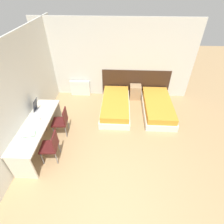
# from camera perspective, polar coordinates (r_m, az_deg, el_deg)

# --- Properties ---
(ground_plane) EXTENTS (20.00, 20.00, 0.00)m
(ground_plane) POSITION_cam_1_polar(r_m,az_deg,el_deg) (4.09, -1.78, -26.24)
(ground_plane) COLOR tan
(wall_back) EXTENTS (5.36, 0.05, 2.70)m
(wall_back) POSITION_cam_1_polar(r_m,az_deg,el_deg) (6.22, 0.91, 16.51)
(wall_back) COLOR silver
(wall_back) RESTS_ON ground_plane
(wall_left) EXTENTS (0.05, 5.01, 2.70)m
(wall_left) POSITION_cam_1_polar(r_m,az_deg,el_deg) (5.02, -26.31, 6.51)
(wall_left) COLOR silver
(wall_left) RESTS_ON ground_plane
(headboard_panel) EXTENTS (2.45, 0.03, 1.02)m
(headboard_panel) POSITION_cam_1_polar(r_m,az_deg,el_deg) (6.58, 7.69, 9.31)
(headboard_panel) COLOR #382316
(headboard_panel) RESTS_ON ground_plane
(bed_near_window) EXTENTS (0.94, 1.94, 0.41)m
(bed_near_window) POSITION_cam_1_polar(r_m,az_deg,el_deg) (5.88, 1.13, 2.12)
(bed_near_window) COLOR silver
(bed_near_window) RESTS_ON ground_plane
(bed_near_door) EXTENTS (0.94, 1.94, 0.41)m
(bed_near_door) POSITION_cam_1_polar(r_m,az_deg,el_deg) (6.01, 14.63, 1.64)
(bed_near_door) COLOR silver
(bed_near_door) RESTS_ON ground_plane
(nightstand) EXTENTS (0.40, 0.35, 0.52)m
(nightstand) POSITION_cam_1_polar(r_m,az_deg,el_deg) (6.52, 7.61, 6.51)
(nightstand) COLOR tan
(nightstand) RESTS_ON ground_plane
(radiator) EXTENTS (0.72, 0.12, 0.58)m
(radiator) POSITION_cam_1_polar(r_m,az_deg,el_deg) (6.76, -10.31, 7.73)
(radiator) COLOR silver
(radiator) RESTS_ON ground_plane
(desk) EXTENTS (0.62, 2.08, 0.75)m
(desk) POSITION_cam_1_polar(r_m,az_deg,el_deg) (4.86, -23.22, -4.92)
(desk) COLOR beige
(desk) RESTS_ON ground_plane
(chair_near_laptop) EXTENTS (0.43, 0.43, 0.85)m
(chair_near_laptop) POSITION_cam_1_polar(r_m,az_deg,el_deg) (5.06, -16.16, -2.67)
(chair_near_laptop) COLOR #511919
(chair_near_laptop) RESTS_ON ground_plane
(chair_near_notebook) EXTENTS (0.43, 0.43, 0.85)m
(chair_near_notebook) POSITION_cam_1_polar(r_m,az_deg,el_deg) (4.48, -19.27, -10.25)
(chair_near_notebook) COLOR #511919
(chair_near_notebook) RESTS_ON ground_plane
(laptop) EXTENTS (0.35, 0.24, 0.35)m
(laptop) POSITION_cam_1_polar(r_m,az_deg,el_deg) (5.11, -22.60, 1.07)
(laptop) COLOR silver
(laptop) RESTS_ON desk
(open_notebook) EXTENTS (0.34, 0.25, 0.02)m
(open_notebook) POSITION_cam_1_polar(r_m,az_deg,el_deg) (4.52, -25.57, -6.57)
(open_notebook) COLOR #236B3D
(open_notebook) RESTS_ON desk
(mug) EXTENTS (0.08, 0.08, 0.09)m
(mug) POSITION_cam_1_polar(r_m,az_deg,el_deg) (4.80, -22.82, -2.12)
(mug) COLOR white
(mug) RESTS_ON desk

